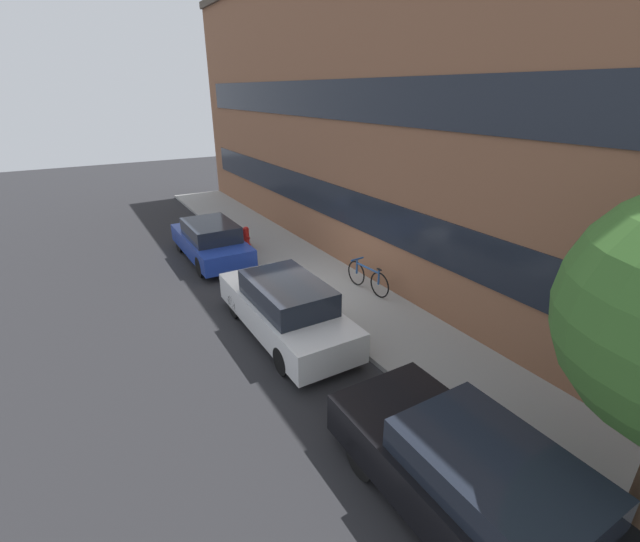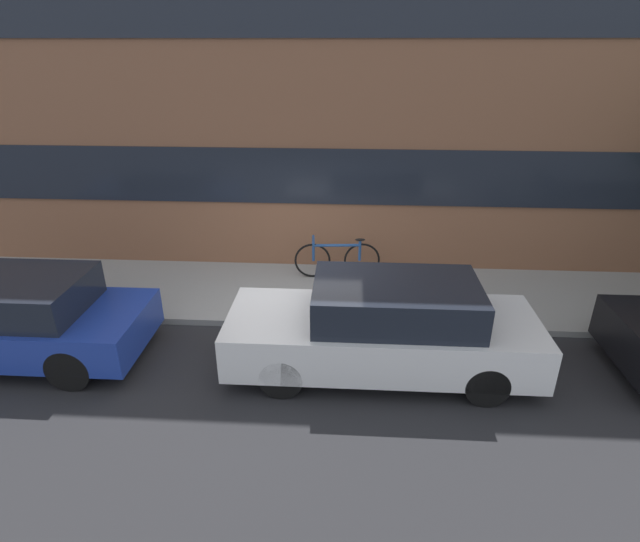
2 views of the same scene
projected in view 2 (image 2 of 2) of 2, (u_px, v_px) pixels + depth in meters
The scene contains 7 objects.
ground_plane at pixel (289, 328), 8.49m from camera, with size 56.00×56.00×0.00m, color #232326.
sidewalk_strip at pixel (296, 293), 9.58m from camera, with size 28.00×2.45×0.11m.
rowhouse_facade at pixel (301, 32), 9.19m from camera, with size 28.00×1.02×9.19m.
parked_car_blue at pixel (10, 318), 7.49m from camera, with size 4.15×1.64×1.33m.
parked_car_white at pixel (385, 328), 7.16m from camera, with size 4.43×1.61×1.42m.
fire_hydrant at pixel (39, 287), 8.88m from camera, with size 0.53×0.30×0.72m.
bicycle at pixel (337, 258), 9.93m from camera, with size 1.71×0.44×0.82m.
Camera 2 is at (0.98, -7.26, 4.44)m, focal length 28.00 mm.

